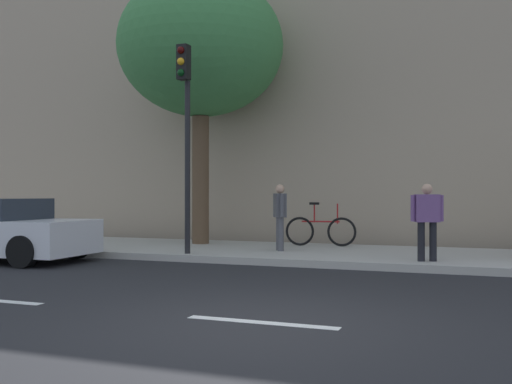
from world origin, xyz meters
TOP-DOWN VIEW (x-y plane):
  - ground_plane at (0.00, 0.00)m, footprint 80.00×80.00m
  - sidewalk_curb at (0.00, 7.00)m, footprint 36.00×4.00m
  - lane_markings at (0.00, 0.00)m, footprint 25.80×0.16m
  - building_backdrop at (0.00, 12.00)m, footprint 36.00×5.00m
  - traffic_light at (-3.72, 5.24)m, footprint 0.24×0.45m
  - street_tree at (-4.61, 7.80)m, footprint 4.33×4.33m
  - pedestrian_in_dark_shirt at (-2.05, 6.70)m, footprint 0.41×0.51m
  - pedestrian_near_pole at (1.30, 5.66)m, footprint 0.60×0.38m
  - bicycle_leaning at (-1.49, 8.21)m, footprint 1.76×0.30m

SIDE VIEW (x-z plane):
  - ground_plane at x=0.00m, z-range 0.00..0.00m
  - lane_markings at x=0.00m, z-range 0.00..0.01m
  - sidewalk_curb at x=0.00m, z-range 0.00..0.15m
  - bicycle_leaning at x=-1.49m, z-range -0.01..1.08m
  - pedestrian_near_pole at x=1.30m, z-range 0.27..1.77m
  - pedestrian_in_dark_shirt at x=-2.05m, z-range 0.27..1.78m
  - traffic_light at x=-3.72m, z-range 0.92..5.43m
  - building_backdrop at x=0.00m, z-range 0.00..10.50m
  - street_tree at x=-4.61m, z-range 1.79..8.81m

